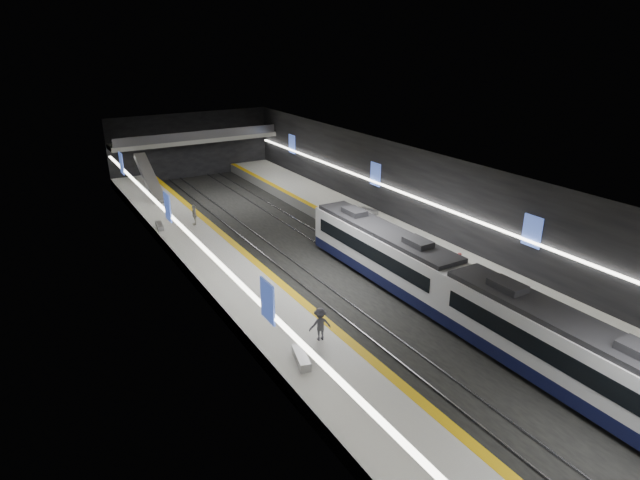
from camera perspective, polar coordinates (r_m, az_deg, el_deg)
ground at (r=39.79m, az=2.63°, el=-4.21°), size 70.00×70.00×0.00m
ceiling at (r=37.05m, az=2.84°, el=7.02°), size 20.00×70.00×0.04m
wall_left at (r=34.14m, az=-11.47°, el=-1.76°), size 0.04×70.00×8.00m
wall_right at (r=44.25m, az=13.66°, el=3.44°), size 0.04×70.00×8.00m
wall_back at (r=69.15m, az=-13.57°, el=9.81°), size 20.00×0.04×8.00m
platform_left at (r=36.41m, az=-7.35°, el=-6.07°), size 5.00×70.00×1.00m
tile_surface_left at (r=36.18m, az=-7.39°, el=-5.35°), size 5.00×70.00×0.02m
tactile_strip_left at (r=36.98m, az=-4.26°, el=-4.58°), size 0.60×70.00×0.02m
platform_right at (r=43.82m, az=10.90°, el=-1.39°), size 5.00×70.00×1.00m
tile_surface_right at (r=43.63m, az=10.94°, el=-0.78°), size 5.00×70.00×0.02m
tactile_strip_right at (r=42.28m, az=8.69°, el=-1.34°), size 0.60×70.00×0.02m
rails at (r=39.77m, az=2.64°, el=-4.13°), size 6.52×70.00×0.12m
train at (r=34.25m, az=14.27°, el=-5.26°), size 2.69×30.04×3.60m
ad_posters at (r=38.86m, az=1.94°, el=2.33°), size 19.94×53.50×2.20m
cove_light_left at (r=34.28m, az=-11.13°, el=-2.01°), size 0.25×68.60×0.12m
cove_light_right at (r=44.18m, az=13.45°, el=3.16°), size 0.25×68.60×0.12m
mezzanine_bridge at (r=67.02m, az=-13.10°, el=10.40°), size 20.00×3.00×1.50m
escalator at (r=59.02m, az=-17.73°, el=6.37°), size 1.20×7.50×3.92m
bench_left_near at (r=28.59m, az=-2.02°, el=-12.48°), size 1.07×2.12×0.50m
bench_left_far at (r=49.00m, az=-16.74°, el=1.44°), size 0.72×1.87×0.44m
bench_right_far at (r=51.01m, az=5.29°, el=3.07°), size 0.84×1.90×0.45m
passenger_right_a at (r=38.97m, az=14.59°, el=-2.50°), size 0.46×0.66×1.71m
passenger_left_a at (r=48.90m, az=-13.26°, el=2.63°), size 0.74×1.17×1.85m
passenger_left_b at (r=30.04m, az=0.02°, el=-9.00°), size 1.38×0.97×1.95m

